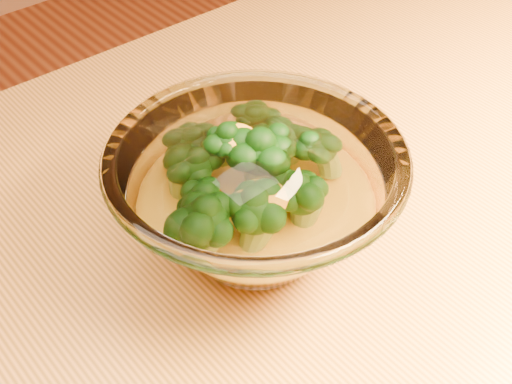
# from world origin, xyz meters

# --- Properties ---
(table) EXTENTS (1.20, 0.80, 0.75)m
(table) POSITION_xyz_m (0.00, 0.00, 0.65)
(table) COLOR #CD883D
(table) RESTS_ON ground
(glass_bowl) EXTENTS (0.24, 0.24, 0.11)m
(glass_bowl) POSITION_xyz_m (0.00, 0.04, 0.81)
(glass_bowl) COLOR white
(glass_bowl) RESTS_ON table
(cheese_sauce) EXTENTS (0.14, 0.14, 0.04)m
(cheese_sauce) POSITION_xyz_m (0.00, 0.04, 0.78)
(cheese_sauce) COLOR #FAAA15
(cheese_sauce) RESTS_ON glass_bowl
(broccoli_heap) EXTENTS (0.17, 0.14, 0.07)m
(broccoli_heap) POSITION_xyz_m (-0.00, 0.05, 0.82)
(broccoli_heap) COLOR black
(broccoli_heap) RESTS_ON cheese_sauce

